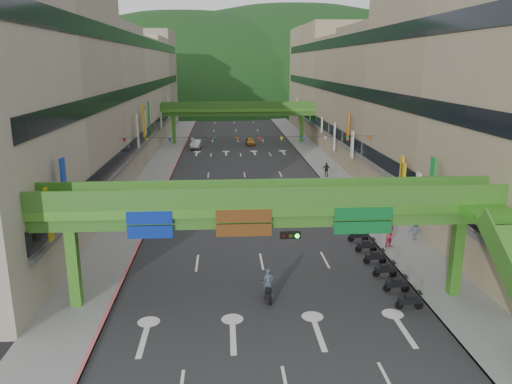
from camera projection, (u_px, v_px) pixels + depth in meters
The scene contains 23 objects.
ground at pixel (281, 360), 23.37m from camera, with size 320.00×320.00×0.00m, color black.
road_slab at pixel (242, 160), 71.66m from camera, with size 18.00×140.00×0.02m, color #28282B.
sidewalk_left at pixel (164, 160), 70.96m from camera, with size 4.00×140.00×0.15m, color gray.
sidewalk_right at pixel (317, 158), 72.34m from camera, with size 4.00×140.00×0.15m, color gray.
curb_left at pixel (178, 160), 71.07m from camera, with size 0.20×140.00×0.18m, color #CC5959.
curb_right at pixel (304, 158), 72.21m from camera, with size 0.20×140.00×0.18m, color gray.
building_row_left at pixel (103, 93), 68.10m from camera, with size 12.80×95.00×19.00m.
building_row_right at pixel (375, 92), 70.48m from camera, with size 12.80×95.00×19.00m.
overpass_near at pixel (288, 219), 27.32m from camera, with size 28.00×12.27×7.10m.
overpass_far at pixel (238, 112), 84.80m from camera, with size 28.00×2.20×7.10m.
hill_left at pixel (188, 102), 176.97m from camera, with size 168.00×140.00×112.00m, color #1C4419.
hill_right at pixel (292, 98), 198.80m from camera, with size 208.00×176.00×128.00m, color #1C4419.
bunting_string at pixel (248, 139), 50.85m from camera, with size 26.00×0.36×0.47m.
scooter_rider_near at pixel (268, 286), 29.02m from camera, with size 0.69×1.60×1.99m.
scooter_rider_mid at pixel (256, 197), 48.05m from camera, with size 0.84×1.59×1.87m.
scooter_rider_left at pixel (212, 191), 50.30m from camera, with size 1.00×1.60×2.00m.
scooter_rider_far at pixel (239, 193), 49.53m from camera, with size 0.83×1.60×1.99m.
parked_scooter_row at pixel (380, 263), 33.39m from camera, with size 1.60×11.55×1.08m.
car_silver at pixel (196, 144), 80.86m from camera, with size 1.53×4.38×1.44m, color #B0B2B9.
car_yellow at pixel (250, 141), 84.48m from camera, with size 1.45×3.60×1.23m, color gold.
pedestrian_red at pixel (391, 238), 37.12m from camera, with size 0.87×0.67×1.78m, color #AF2B47.
pedestrian_dark at pixel (326, 171), 60.27m from camera, with size 1.01×0.42×1.73m, color black.
pedestrian_blue at pixel (415, 232), 38.71m from camera, with size 0.72×0.46×1.55m, color #3A4C5D.
Camera 1 is at (-2.50, -20.52, 13.52)m, focal length 35.00 mm.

